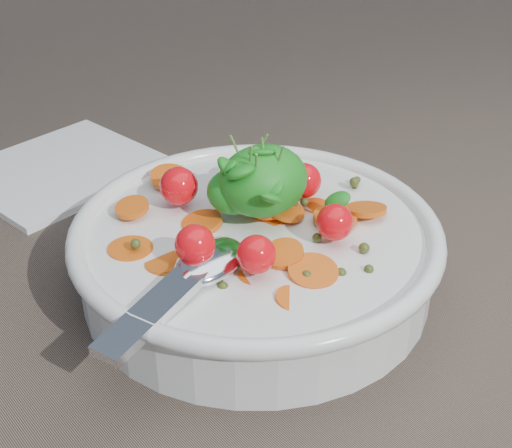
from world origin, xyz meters
TOP-DOWN VIEW (x-y plane):
  - ground at (0.00, 0.00)m, footprint 6.00×6.00m
  - bowl at (0.01, -0.02)m, footprint 0.29×0.27m
  - napkin at (-0.02, 0.24)m, footprint 0.19×0.17m

SIDE VIEW (x-z plane):
  - ground at x=0.00m, z-range 0.00..0.00m
  - napkin at x=-0.02m, z-range 0.00..0.01m
  - bowl at x=0.01m, z-range -0.03..0.09m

